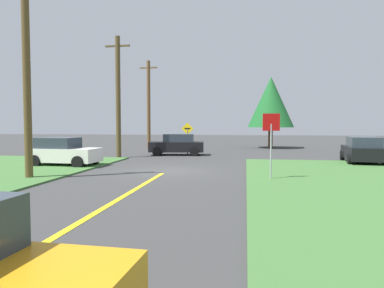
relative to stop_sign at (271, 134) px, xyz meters
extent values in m
plane|color=#373737|center=(-5.03, 2.33, -1.98)|extent=(120.00, 120.00, 0.00)
cube|color=yellow|center=(-5.03, -5.67, -1.98)|extent=(0.20, 14.00, 0.01)
cylinder|color=#9EA0A8|center=(0.00, 0.00, -0.79)|extent=(0.07, 0.07, 2.39)
cube|color=red|center=(0.00, 0.00, 0.48)|extent=(0.72, 0.17, 0.73)
cube|color=black|center=(-6.32, 11.59, -1.34)|extent=(4.30, 2.25, 0.76)
cube|color=#2D3842|center=(-6.14, 11.61, -0.66)|extent=(2.43, 1.84, 0.60)
cylinder|color=black|center=(-7.62, 10.55, -1.64)|extent=(0.70, 0.29, 0.68)
cylinder|color=black|center=(-7.81, 12.34, -1.64)|extent=(0.70, 0.29, 0.68)
cylinder|color=black|center=(-4.83, 10.85, -1.64)|extent=(0.70, 0.29, 0.68)
cylinder|color=black|center=(-5.02, 12.63, -1.64)|extent=(0.70, 0.29, 0.68)
cube|color=black|center=(5.94, 7.55, -1.34)|extent=(2.26, 4.17, 0.76)
cube|color=#2D3842|center=(5.91, 7.17, -0.66)|extent=(1.86, 2.35, 0.60)
cylinder|color=black|center=(5.17, 9.00, -1.64)|extent=(0.29, 0.70, 0.68)
cylinder|color=black|center=(6.99, 8.81, -1.64)|extent=(0.29, 0.70, 0.68)
cylinder|color=black|center=(4.90, 6.29, -1.64)|extent=(0.29, 0.70, 0.68)
cube|color=white|center=(-11.19, 3.51, -1.34)|extent=(3.94, 2.06, 0.76)
cube|color=#2D3842|center=(-11.61, 3.54, -0.66)|extent=(2.20, 1.73, 0.60)
cylinder|color=black|center=(-9.84, 4.31, -1.64)|extent=(0.69, 0.26, 0.68)
cylinder|color=black|center=(-9.95, 2.54, -1.64)|extent=(0.69, 0.26, 0.68)
cylinder|color=black|center=(-12.44, 4.48, -1.64)|extent=(0.69, 0.26, 0.68)
cylinder|color=black|center=(-12.55, 2.71, -1.64)|extent=(0.69, 0.26, 0.68)
cylinder|color=brown|center=(-10.36, -1.21, 2.50)|extent=(0.33, 0.33, 8.98)
cylinder|color=brown|center=(-9.98, 8.89, 2.27)|extent=(0.34, 0.34, 8.51)
cube|color=brown|center=(-9.98, 8.89, 5.85)|extent=(1.80, 0.18, 0.12)
cylinder|color=brown|center=(-10.55, 18.99, 2.30)|extent=(0.34, 0.34, 8.56)
cube|color=brown|center=(-10.55, 18.99, 5.90)|extent=(1.80, 0.30, 0.12)
cylinder|color=slate|center=(-5.42, 11.31, -0.96)|extent=(0.08, 0.08, 2.04)
cube|color=yellow|center=(-5.42, 11.31, 0.05)|extent=(0.91, 0.06, 0.91)
cube|color=black|center=(-5.42, 11.31, 0.05)|extent=(0.45, 0.06, 0.10)
cylinder|color=brown|center=(1.36, 20.96, -0.95)|extent=(0.45, 0.45, 2.06)
cone|color=#1B5F27|center=(1.36, 20.96, 2.57)|extent=(4.53, 4.53, 4.99)
camera|label=1|loc=(-1.06, -15.51, 0.41)|focal=33.66mm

